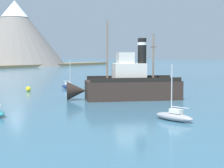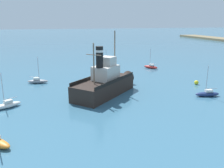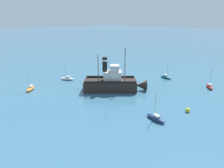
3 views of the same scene
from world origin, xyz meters
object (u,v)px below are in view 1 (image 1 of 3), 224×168
sailboat_grey (174,116)px  mooring_buoy (28,89)px  old_tugboat (128,85)px  sailboat_navy (69,86)px

sailboat_grey → mooring_buoy: 29.68m
old_tugboat → sailboat_navy: bearing=69.6°
sailboat_grey → mooring_buoy: (8.93, 28.30, -0.03)m
old_tugboat → sailboat_navy: 15.96m
sailboat_navy → mooring_buoy: bearing=158.6°
sailboat_grey → sailboat_navy: size_ratio=1.00×
sailboat_grey → sailboat_navy: same height
old_tugboat → sailboat_navy: (5.54, 14.91, -1.40)m
old_tugboat → mooring_buoy: old_tugboat is taller
sailboat_navy → mooring_buoy: 7.03m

